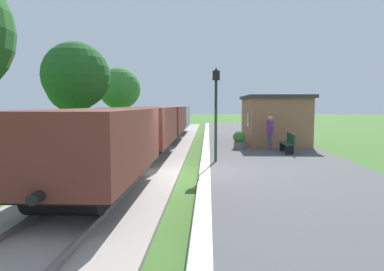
# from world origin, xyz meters

# --- Properties ---
(ground_plane) EXTENTS (160.00, 160.00, 0.00)m
(ground_plane) POSITION_xyz_m (0.00, 0.00, 0.00)
(ground_plane) COLOR #3D6628
(platform_slab) EXTENTS (6.00, 60.00, 0.25)m
(platform_slab) POSITION_xyz_m (3.20, 0.00, 0.12)
(platform_slab) COLOR #4C4C4F
(platform_slab) RESTS_ON ground
(platform_edge_stripe) EXTENTS (0.36, 60.00, 0.01)m
(platform_edge_stripe) POSITION_xyz_m (0.40, 0.00, 0.25)
(platform_edge_stripe) COLOR silver
(platform_edge_stripe) RESTS_ON platform_slab
(track_ballast) EXTENTS (3.80, 60.00, 0.12)m
(track_ballast) POSITION_xyz_m (-2.40, 0.00, 0.06)
(track_ballast) COLOR #9E9389
(track_ballast) RESTS_ON ground
(rail_near) EXTENTS (0.07, 60.00, 0.14)m
(rail_near) POSITION_xyz_m (-1.68, 0.00, 0.19)
(rail_near) COLOR slate
(rail_near) RESTS_ON track_ballast
(rail_far) EXTENTS (0.07, 60.00, 0.14)m
(rail_far) POSITION_xyz_m (-3.12, 0.00, 0.19)
(rail_far) COLOR slate
(rail_far) RESTS_ON track_ballast
(freight_train) EXTENTS (2.50, 26.00, 2.12)m
(freight_train) POSITION_xyz_m (-2.40, 6.90, 1.40)
(freight_train) COLOR brown
(freight_train) RESTS_ON rail_near
(station_hut) EXTENTS (3.50, 5.80, 2.78)m
(station_hut) POSITION_xyz_m (4.40, 9.10, 1.65)
(station_hut) COLOR #9E6B4C
(station_hut) RESTS_ON platform_slab
(bench_near_hut) EXTENTS (0.42, 1.50, 0.91)m
(bench_near_hut) POSITION_xyz_m (4.26, 4.53, 0.72)
(bench_near_hut) COLOR #1E4C2D
(bench_near_hut) RESTS_ON platform_slab
(person_waiting) EXTENTS (0.27, 0.40, 1.71)m
(person_waiting) POSITION_xyz_m (3.57, 5.46, 1.18)
(person_waiting) COLOR #474C66
(person_waiting) RESTS_ON platform_slab
(potted_planter) EXTENTS (0.64, 0.64, 0.92)m
(potted_planter) POSITION_xyz_m (2.11, 5.98, 0.72)
(potted_planter) COLOR slate
(potted_planter) RESTS_ON platform_slab
(lamp_post_near) EXTENTS (0.28, 0.28, 3.70)m
(lamp_post_near) POSITION_xyz_m (0.81, 1.96, 2.80)
(lamp_post_near) COLOR #193823
(lamp_post_near) RESTS_ON platform_slab
(tree_trackside_mid) EXTENTS (3.27, 3.27, 5.54)m
(tree_trackside_mid) POSITION_xyz_m (-5.95, 4.99, 3.89)
(tree_trackside_mid) COLOR #4C3823
(tree_trackside_mid) RESTS_ON ground
(tree_trackside_far) EXTENTS (3.98, 3.98, 5.89)m
(tree_trackside_far) POSITION_xyz_m (-9.53, 13.52, 3.89)
(tree_trackside_far) COLOR #4C3823
(tree_trackside_far) RESTS_ON ground
(tree_field_left) EXTENTS (3.79, 3.79, 5.88)m
(tree_field_left) POSITION_xyz_m (-7.55, 19.16, 3.97)
(tree_field_left) COLOR #4C3823
(tree_field_left) RESTS_ON ground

